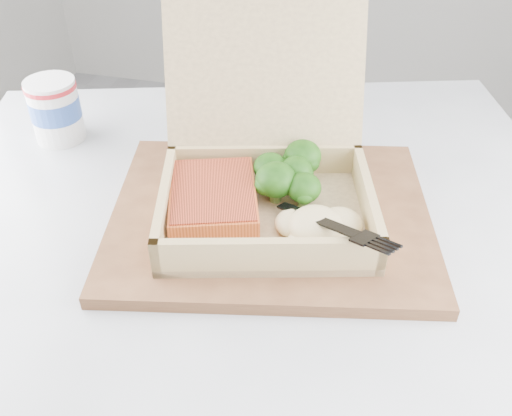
% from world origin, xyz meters
% --- Properties ---
extents(cafe_table, '(1.02, 1.02, 0.74)m').
position_xyz_m(cafe_table, '(-0.66, 0.22, 0.55)').
color(cafe_table, black).
rests_on(cafe_table, floor).
extents(serving_tray, '(0.43, 0.37, 0.02)m').
position_xyz_m(serving_tray, '(-0.66, 0.26, 0.74)').
color(serving_tray, brown).
rests_on(serving_tray, cafe_table).
extents(takeout_container, '(0.30, 0.32, 0.22)m').
position_xyz_m(takeout_container, '(-0.67, 0.28, 0.81)').
color(takeout_container, tan).
rests_on(takeout_container, serving_tray).
extents(salmon_fillet, '(0.13, 0.15, 0.03)m').
position_xyz_m(salmon_fillet, '(-0.73, 0.23, 0.78)').
color(salmon_fillet, '#CF5E28').
rests_on(salmon_fillet, takeout_container).
extents(broccoli_pile, '(0.11, 0.11, 0.04)m').
position_xyz_m(broccoli_pile, '(-0.64, 0.29, 0.78)').
color(broccoli_pile, '#286616').
rests_on(broccoli_pile, takeout_container).
extents(mashed_potatoes, '(0.10, 0.09, 0.03)m').
position_xyz_m(mashed_potatoes, '(-0.60, 0.21, 0.78)').
color(mashed_potatoes, '#D5BA8A').
rests_on(mashed_potatoes, takeout_container).
extents(plastic_fork, '(0.15, 0.12, 0.04)m').
position_xyz_m(plastic_fork, '(-0.62, 0.22, 0.79)').
color(plastic_fork, black).
rests_on(plastic_fork, mashed_potatoes).
extents(paper_cup, '(0.07, 0.07, 0.09)m').
position_xyz_m(paper_cup, '(-1.01, 0.37, 0.78)').
color(paper_cup, white).
rests_on(paper_cup, cafe_table).
extents(receipt, '(0.11, 0.17, 0.00)m').
position_xyz_m(receipt, '(-0.73, 0.44, 0.74)').
color(receipt, white).
rests_on(receipt, cafe_table).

